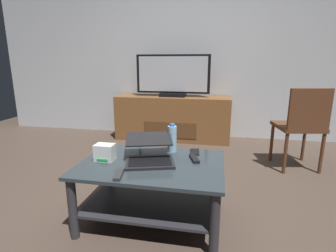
{
  "coord_description": "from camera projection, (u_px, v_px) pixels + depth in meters",
  "views": [
    {
      "loc": [
        0.42,
        -1.95,
        1.16
      ],
      "look_at": [
        -0.01,
        0.25,
        0.6
      ],
      "focal_mm": 28.06,
      "sensor_mm": 36.0,
      "label": 1
    }
  ],
  "objects": [
    {
      "name": "ground_plane",
      "position": [
        164.0,
        203.0,
        2.21
      ],
      "size": [
        7.68,
        7.68,
        0.0
      ],
      "primitive_type": "plane",
      "color": "#4C3D33"
    },
    {
      "name": "back_wall",
      "position": [
        194.0,
        45.0,
        3.98
      ],
      "size": [
        6.4,
        0.12,
        2.8
      ],
      "primitive_type": "cube",
      "color": "silver",
      "rests_on": "ground"
    },
    {
      "name": "coffee_table",
      "position": [
        152.0,
        181.0,
        1.91
      ],
      "size": [
        1.02,
        0.71,
        0.45
      ],
      "color": "#2D383D",
      "rests_on": "ground"
    },
    {
      "name": "media_cabinet",
      "position": [
        173.0,
        118.0,
        3.98
      ],
      "size": [
        1.69,
        0.49,
        0.65
      ],
      "color": "brown",
      "rests_on": "ground"
    },
    {
      "name": "television",
      "position": [
        173.0,
        77.0,
        3.81
      ],
      "size": [
        1.08,
        0.2,
        0.6
      ],
      "color": "black",
      "rests_on": "media_cabinet"
    },
    {
      "name": "dining_chair",
      "position": [
        302.0,
        124.0,
        2.78
      ],
      "size": [
        0.51,
        0.51,
        0.9
      ],
      "color": "#59331E",
      "rests_on": "ground"
    },
    {
      "name": "laptop",
      "position": [
        149.0,
        152.0,
        1.9
      ],
      "size": [
        0.44,
        0.47,
        0.16
      ],
      "color": "black",
      "rests_on": "coffee_table"
    },
    {
      "name": "router_box",
      "position": [
        105.0,
        152.0,
        1.91
      ],
      "size": [
        0.14,
        0.1,
        0.12
      ],
      "color": "white",
      "rests_on": "coffee_table"
    },
    {
      "name": "water_bottle_near",
      "position": [
        172.0,
        139.0,
        2.09
      ],
      "size": [
        0.07,
        0.07,
        0.23
      ],
      "color": "#99C6E5",
      "rests_on": "coffee_table"
    },
    {
      "name": "cell_phone",
      "position": [
        195.0,
        152.0,
        2.08
      ],
      "size": [
        0.08,
        0.15,
        0.01
      ],
      "primitive_type": "cube",
      "rotation": [
        0.0,
        0.0,
        0.11
      ],
      "color": "black",
      "rests_on": "coffee_table"
    },
    {
      "name": "tv_remote",
      "position": [
        119.0,
        174.0,
        1.65
      ],
      "size": [
        0.07,
        0.17,
        0.02
      ],
      "primitive_type": "cube",
      "rotation": [
        0.0,
        0.0,
        0.19
      ],
      "color": "#2D2D30",
      "rests_on": "coffee_table"
    },
    {
      "name": "soundbar_remote",
      "position": [
        194.0,
        159.0,
        1.93
      ],
      "size": [
        0.09,
        0.17,
        0.02
      ],
      "primitive_type": "cube",
      "rotation": [
        0.0,
        0.0,
        0.33
      ],
      "color": "black",
      "rests_on": "coffee_table"
    }
  ]
}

